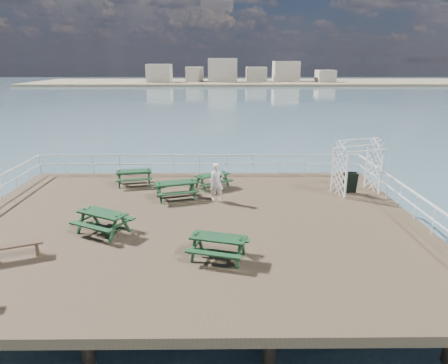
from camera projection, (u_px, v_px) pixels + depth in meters
ground at (192, 224)px, 15.82m from camera, size 18.00×14.00×0.30m
sea_backdrop at (252, 79)px, 144.24m from camera, size 300.00×300.00×9.20m
railing at (193, 181)px, 17.98m from camera, size 17.77×13.76×1.10m
picnic_table_a at (134, 174)px, 20.15m from camera, size 2.00×1.73×0.85m
picnic_table_b at (176, 187)px, 18.13m from camera, size 2.20×1.96×0.89m
picnic_table_c at (212, 178)px, 19.66m from camera, size 2.10×2.01×0.80m
picnic_table_d at (103, 218)px, 14.53m from camera, size 2.33×2.18×0.90m
picnic_table_e at (218, 243)px, 12.62m from camera, size 2.07×1.84×0.85m
flat_bench_far at (14, 248)px, 12.68m from camera, size 1.72×1.03×0.49m
trellis_arbor at (357, 169)px, 18.79m from camera, size 2.35×1.74×2.62m
sandwich_board at (350, 183)px, 18.95m from camera, size 0.66×0.52×1.01m
person at (217, 182)px, 17.75m from camera, size 0.66×0.46×1.73m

